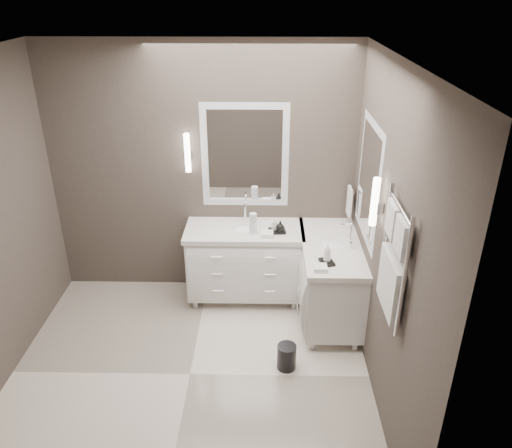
{
  "coord_description": "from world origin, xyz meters",
  "views": [
    {
      "loc": [
        0.66,
        -3.4,
        3.18
      ],
      "look_at": [
        0.58,
        0.7,
        1.16
      ],
      "focal_mm": 35.0,
      "sensor_mm": 36.0,
      "label": 1
    }
  ],
  "objects_px": {
    "towel_ladder": "(393,265)",
    "waste_bin": "(287,357)",
    "vanity_right": "(330,276)",
    "vanity_back": "(245,259)"
  },
  "relations": [
    {
      "from": "vanity_back",
      "to": "towel_ladder",
      "type": "relative_size",
      "value": 1.38
    },
    {
      "from": "vanity_right",
      "to": "waste_bin",
      "type": "bearing_deg",
      "value": -120.07
    },
    {
      "from": "vanity_right",
      "to": "vanity_back",
      "type": "bearing_deg",
      "value": 159.62
    },
    {
      "from": "towel_ladder",
      "to": "waste_bin",
      "type": "relative_size",
      "value": 3.72
    },
    {
      "from": "towel_ladder",
      "to": "waste_bin",
      "type": "height_order",
      "value": "towel_ladder"
    },
    {
      "from": "towel_ladder",
      "to": "vanity_right",
      "type": "bearing_deg",
      "value": 99.84
    },
    {
      "from": "vanity_back",
      "to": "waste_bin",
      "type": "xyz_separation_m",
      "value": [
        0.42,
        -1.12,
        -0.36
      ]
    },
    {
      "from": "vanity_back",
      "to": "towel_ladder",
      "type": "distance_m",
      "value": 2.16
    },
    {
      "from": "towel_ladder",
      "to": "vanity_back",
      "type": "bearing_deg",
      "value": 124.1
    },
    {
      "from": "vanity_back",
      "to": "towel_ladder",
      "type": "xyz_separation_m",
      "value": [
        1.1,
        -1.63,
        0.91
      ]
    }
  ]
}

